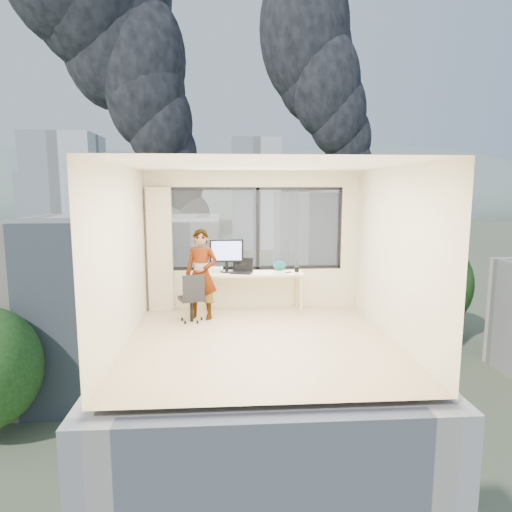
{
  "coord_description": "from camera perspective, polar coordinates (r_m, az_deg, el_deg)",
  "views": [
    {
      "loc": [
        -0.51,
        -6.43,
        2.26
      ],
      "look_at": [
        0.0,
        1.0,
        1.15
      ],
      "focal_mm": 31.42,
      "sensor_mm": 36.0,
      "label": 1
    }
  ],
  "objects": [
    {
      "name": "far_tower_a",
      "position": [
        107.15,
        -22.88,
        6.62
      ],
      "size": [
        14.0,
        14.0,
        28.0
      ],
      "primitive_type": "cube",
      "color": "silver",
      "rests_on": "exterior_ground"
    },
    {
      "name": "wall_front",
      "position": [
        4.56,
        2.6,
        -3.69
      ],
      "size": [
        4.0,
        0.01,
        2.6
      ],
      "primitive_type": "cube",
      "color": "beige",
      "rests_on": "ground"
    },
    {
      "name": "exterior_ground",
      "position": [
        127.47,
        -3.68,
        1.14
      ],
      "size": [
        400.0,
        400.0,
        0.04
      ],
      "primitive_type": "cube",
      "color": "#515B3D",
      "rests_on": "ground"
    },
    {
      "name": "pen_cup",
      "position": [
        8.31,
        5.2,
        -1.67
      ],
      "size": [
        0.1,
        0.1,
        0.1
      ],
      "primitive_type": "cylinder",
      "rotation": [
        0.0,
        0.0,
        -0.27
      ],
      "color": "black",
      "rests_on": "desk"
    },
    {
      "name": "hill_a",
      "position": [
        347.99,
        -24.12,
        5.07
      ],
      "size": [
        288.0,
        216.0,
        90.0
      ],
      "primitive_type": "ellipsoid",
      "color": "slate",
      "rests_on": "exterior_ground"
    },
    {
      "name": "chair",
      "position": [
        7.78,
        -8.25,
        -5.19
      ],
      "size": [
        0.56,
        0.56,
        0.86
      ],
      "primitive_type": null,
      "rotation": [
        0.0,
        0.0,
        0.34
      ],
      "color": "black",
      "rests_on": "floor"
    },
    {
      "name": "far_tower_d",
      "position": [
        167.44,
        -24.89,
        5.9
      ],
      "size": [
        16.0,
        14.0,
        22.0
      ],
      "primitive_type": "cube",
      "color": "silver",
      "rests_on": "exterior_ground"
    },
    {
      "name": "tree_b",
      "position": [
        27.48,
        6.16,
        -16.9
      ],
      "size": [
        7.6,
        7.6,
        9.0
      ],
      "primitive_type": null,
      "color": "#1A4517",
      "rests_on": "exterior_ground"
    },
    {
      "name": "ceiling",
      "position": [
        6.45,
        0.62,
        11.5
      ],
      "size": [
        4.0,
        4.0,
        0.01
      ],
      "primitive_type": "cube",
      "color": "white",
      "rests_on": "ground"
    },
    {
      "name": "tree_c",
      "position": [
        52.81,
        21.46,
        -4.42
      ],
      "size": [
        8.4,
        8.4,
        10.0
      ],
      "primitive_type": null,
      "color": "#1A4517",
      "rests_on": "exterior_ground"
    },
    {
      "name": "near_bldg_b",
      "position": [
        46.89,
        11.61,
        -1.84
      ],
      "size": [
        14.0,
        13.0,
        16.0
      ],
      "primitive_type": "cube",
      "color": "white",
      "rests_on": "exterior_ground"
    },
    {
      "name": "curtain",
      "position": [
        8.47,
        -12.11,
        0.76
      ],
      "size": [
        0.45,
        0.14,
        2.3
      ],
      "primitive_type": "cube",
      "color": "#C5B59A",
      "rests_on": "floor"
    },
    {
      "name": "hill_b",
      "position": [
        341.94,
        13.22,
        5.54
      ],
      "size": [
        300.0,
        220.0,
        96.0
      ],
      "primitive_type": "ellipsoid",
      "color": "slate",
      "rests_on": "exterior_ground"
    },
    {
      "name": "game_console",
      "position": [
        8.43,
        -5.33,
        -1.61
      ],
      "size": [
        0.34,
        0.3,
        0.08
      ],
      "primitive_type": "cube",
      "rotation": [
        0.0,
        0.0,
        -0.12
      ],
      "color": "white",
      "rests_on": "desk"
    },
    {
      "name": "near_bldg_a",
      "position": [
        38.53,
        -16.63,
        -5.78
      ],
      "size": [
        16.0,
        12.0,
        14.0
      ],
      "primitive_type": "cube",
      "color": "#EEDEC8",
      "rests_on": "exterior_ground"
    },
    {
      "name": "far_tower_b",
      "position": [
        126.72,
        -0.09,
        7.92
      ],
      "size": [
        13.0,
        13.0,
        30.0
      ],
      "primitive_type": "cube",
      "color": "silver",
      "rests_on": "exterior_ground"
    },
    {
      "name": "wall_left",
      "position": [
        6.67,
        -16.8,
        -0.16
      ],
      "size": [
        0.01,
        4.0,
        2.6
      ],
      "primitive_type": "cube",
      "color": "beige",
      "rests_on": "ground"
    },
    {
      "name": "smoke_plume_b",
      "position": [
        186.6,
        13.94,
        15.86
      ],
      "size": [
        30.0,
        18.0,
        70.0
      ],
      "primitive_type": null,
      "color": "black",
      "rests_on": "exterior_ground"
    },
    {
      "name": "laptop",
      "position": [
        8.14,
        -1.86,
        -1.34
      ],
      "size": [
        0.47,
        0.48,
        0.24
      ],
      "primitive_type": null,
      "rotation": [
        0.0,
        0.0,
        -0.27
      ],
      "color": "black",
      "rests_on": "desk"
    },
    {
      "name": "cellphone",
      "position": [
        8.23,
        4.13,
        -2.06
      ],
      "size": [
        0.12,
        0.06,
        0.01
      ],
      "primitive_type": "cube",
      "rotation": [
        0.0,
        0.0,
        0.08
      ],
      "color": "black",
      "rests_on": "desk"
    },
    {
      "name": "person",
      "position": [
        7.89,
        -6.96,
        -2.32
      ],
      "size": [
        0.66,
        0.52,
        1.58
      ],
      "primitive_type": "imported",
      "rotation": [
        0.0,
        0.0,
        -0.27
      ],
      "color": "#2D2D33",
      "rests_on": "floor"
    },
    {
      "name": "wall_right",
      "position": [
        6.97,
        17.24,
        0.18
      ],
      "size": [
        0.01,
        4.0,
        2.6
      ],
      "primitive_type": "cube",
      "color": "beige",
      "rests_on": "ground"
    },
    {
      "name": "far_tower_c",
      "position": [
        153.37,
        13.42,
        7.04
      ],
      "size": [
        15.0,
        15.0,
        26.0
      ],
      "primitive_type": "cube",
      "color": "silver",
      "rests_on": "exterior_ground"
    },
    {
      "name": "window_wall",
      "position": [
        8.48,
        -0.13,
        3.51
      ],
      "size": [
        3.3,
        0.16,
        1.55
      ],
      "primitive_type": null,
      "color": "black",
      "rests_on": "ground"
    },
    {
      "name": "handbag",
      "position": [
        8.44,
        3.01,
        -1.21
      ],
      "size": [
        0.25,
        0.15,
        0.18
      ],
      "primitive_type": "ellipsoid",
      "rotation": [
        0.0,
        0.0,
        0.15
      ],
      "color": "#0B443D",
      "rests_on": "desk"
    },
    {
      "name": "floor",
      "position": [
        6.83,
        0.59,
        -10.84
      ],
      "size": [
        4.0,
        4.0,
        0.01
      ],
      "primitive_type": "cube",
      "color": "#CCBA84",
      "rests_on": "ground"
    },
    {
      "name": "monitor",
      "position": [
        8.24,
        -3.77,
        0.08
      ],
      "size": [
        0.62,
        0.14,
        0.62
      ],
      "primitive_type": null,
      "rotation": [
        0.0,
        0.0,
        0.01
      ],
      "color": "black",
      "rests_on": "desk"
    },
    {
      "name": "smoke_plume_a",
      "position": [
        160.96,
        -7.76,
        21.61
      ],
      "size": [
        40.0,
        24.0,
        90.0
      ],
      "primitive_type": null,
      "color": "black",
      "rests_on": "exterior_ground"
    },
    {
      "name": "desk",
      "position": [
        8.32,
        -0.31,
        -4.62
      ],
      "size": [
        1.8,
        0.6,
        0.75
      ],
      "primitive_type": "cube",
      "color": "beige",
      "rests_on": "floor"
    }
  ]
}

